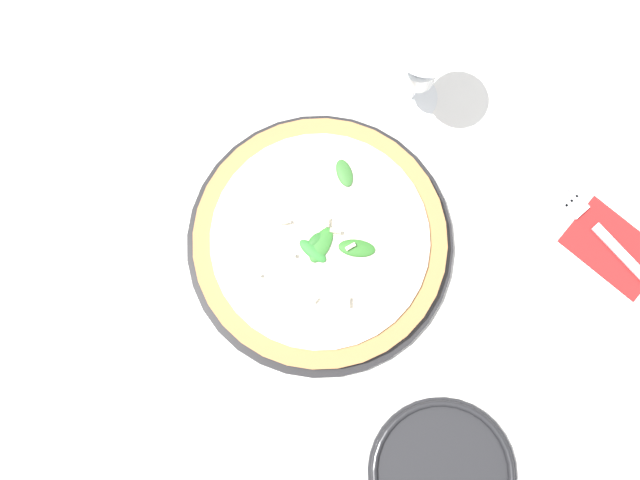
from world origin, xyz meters
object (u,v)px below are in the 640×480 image
wine_glass (421,64)px  fork (611,242)px  side_plate_white (442,473)px  pizza_arugula_main (320,242)px

wine_glass → fork: wine_glass is taller
fork → side_plate_white: 0.35m
pizza_arugula_main → side_plate_white: pizza_arugula_main is taller
pizza_arugula_main → fork: size_ratio=1.59×
fork → wine_glass: bearing=10.7°
side_plate_white → wine_glass: bearing=-60.9°
pizza_arugula_main → wine_glass: bearing=-95.3°
wine_glass → side_plate_white: (-0.23, 0.41, -0.10)m
pizza_arugula_main → wine_glass: size_ratio=2.06×
pizza_arugula_main → fork: (-0.33, -0.16, -0.01)m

